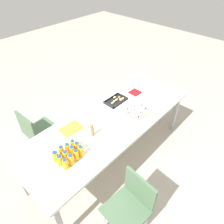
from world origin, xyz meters
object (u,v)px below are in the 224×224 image
at_px(juice_bottle_1, 71,160).
at_px(juice_bottle_8, 56,156).
at_px(juice_bottle_11, 73,145).
at_px(paper_folder, 71,128).
at_px(plate_stack, 111,125).
at_px(juice_bottle_0, 65,164).
at_px(juice_bottle_9, 62,151).
at_px(juice_bottle_5, 66,156).
at_px(chair_far_left, 37,130).
at_px(juice_bottle_4, 60,160).
at_px(juice_bottle_7, 77,147).
at_px(snack_tray, 116,100).
at_px(cardboard_tube, 92,130).
at_px(juice_bottle_6, 72,151).
at_px(fruit_pizza, 137,111).
at_px(chair_near_left, 131,204).
at_px(napkin_stack, 135,92).
at_px(juice_bottle_2, 76,155).
at_px(juice_bottle_3, 81,151).
at_px(party_table, 110,123).
at_px(juice_bottle_10, 68,148).

xyz_separation_m(juice_bottle_1, juice_bottle_8, (-0.08, 0.15, -0.00)).
bearing_deg(juice_bottle_11, paper_folder, 55.36).
xyz_separation_m(juice_bottle_11, plate_stack, (0.57, -0.05, -0.05)).
distance_m(juice_bottle_0, juice_bottle_9, 0.18).
bearing_deg(juice_bottle_5, chair_far_left, 81.69).
distance_m(juice_bottle_4, juice_bottle_7, 0.23).
bearing_deg(juice_bottle_1, snack_tray, 18.63).
bearing_deg(juice_bottle_0, cardboard_tube, 15.65).
height_order(juice_bottle_6, juice_bottle_11, juice_bottle_6).
bearing_deg(plate_stack, fruit_pizza, -10.25).
bearing_deg(chair_near_left, napkin_stack, -48.01).
xyz_separation_m(juice_bottle_4, juice_bottle_6, (0.16, -0.00, 0.00)).
bearing_deg(juice_bottle_2, fruit_pizza, 0.64).
xyz_separation_m(juice_bottle_7, snack_tray, (0.98, 0.30, -0.06)).
relative_size(juice_bottle_3, juice_bottle_8, 1.03).
bearing_deg(juice_bottle_11, snack_tray, 13.33).
height_order(party_table, juice_bottle_0, juice_bottle_0).
bearing_deg(fruit_pizza, juice_bottle_0, -179.14).
bearing_deg(juice_bottle_11, juice_bottle_5, -155.09).
relative_size(juice_bottle_5, snack_tray, 0.46).
bearing_deg(cardboard_tube, juice_bottle_7, -168.05).
distance_m(juice_bottle_5, plate_stack, 0.72).
bearing_deg(juice_bottle_0, juice_bottle_2, 2.48).
bearing_deg(juice_bottle_5, juice_bottle_2, -41.61).
bearing_deg(paper_folder, plate_stack, -40.13).
height_order(juice_bottle_10, napkin_stack, juice_bottle_10).
height_order(juice_bottle_0, snack_tray, juice_bottle_0).
bearing_deg(juice_bottle_1, juice_bottle_0, -178.62).
bearing_deg(juice_bottle_4, plate_stack, 1.12).
relative_size(party_table, juice_bottle_6, 16.68).
bearing_deg(juice_bottle_11, juice_bottle_10, 179.85).
bearing_deg(napkin_stack, juice_bottle_1, -168.16).
distance_m(juice_bottle_9, napkin_stack, 1.50).
distance_m(snack_tray, napkin_stack, 0.36).
height_order(chair_near_left, juice_bottle_1, juice_bottle_1).
bearing_deg(juice_bottle_6, party_table, 8.42).
bearing_deg(napkin_stack, juice_bottle_11, -173.04).
distance_m(juice_bottle_6, fruit_pizza, 1.07).
distance_m(plate_stack, napkin_stack, 0.81).
bearing_deg(juice_bottle_9, juice_bottle_10, -7.38).
bearing_deg(juice_bottle_8, juice_bottle_2, -43.55).
relative_size(juice_bottle_7, juice_bottle_8, 1.05).
bearing_deg(party_table, juice_bottle_1, -167.06).
bearing_deg(plate_stack, juice_bottle_11, 174.53).
bearing_deg(juice_bottle_2, juice_bottle_4, 154.66).
bearing_deg(juice_bottle_2, paper_folder, 58.14).
bearing_deg(juice_bottle_5, juice_bottle_0, -129.37).
xyz_separation_m(juice_bottle_1, napkin_stack, (1.49, 0.31, -0.06)).
height_order(juice_bottle_10, plate_stack, juice_bottle_10).
bearing_deg(juice_bottle_7, chair_far_left, 91.45).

